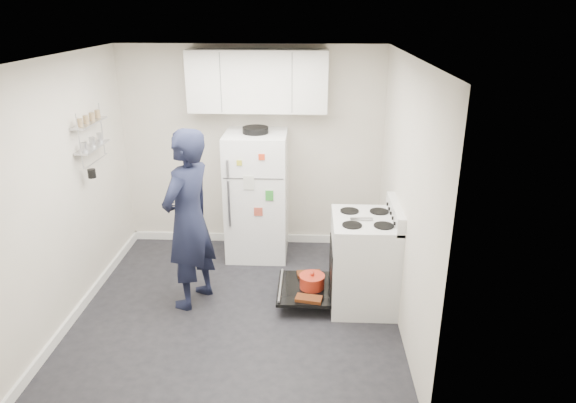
{
  "coord_description": "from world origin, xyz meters",
  "views": [
    {
      "loc": [
        0.72,
        -4.53,
        2.91
      ],
      "look_at": [
        0.5,
        0.32,
        1.05
      ],
      "focal_mm": 32.0,
      "sensor_mm": 36.0,
      "label": 1
    }
  ],
  "objects_px": {
    "open_oven_door": "(307,286)",
    "refrigerator": "(257,195)",
    "person": "(189,220)",
    "electric_range": "(362,262)"
  },
  "relations": [
    {
      "from": "refrigerator",
      "to": "person",
      "type": "bearing_deg",
      "value": -115.9
    },
    {
      "from": "electric_range",
      "to": "open_oven_door",
      "type": "relative_size",
      "value": 1.57
    },
    {
      "from": "person",
      "to": "electric_range",
      "type": "bearing_deg",
      "value": 115.54
    },
    {
      "from": "open_oven_door",
      "to": "refrigerator",
      "type": "bearing_deg",
      "value": 119.59
    },
    {
      "from": "electric_range",
      "to": "open_oven_door",
      "type": "xyz_separation_m",
      "value": [
        -0.56,
        0.0,
        -0.29
      ]
    },
    {
      "from": "open_oven_door",
      "to": "person",
      "type": "bearing_deg",
      "value": -177.43
    },
    {
      "from": "electric_range",
      "to": "person",
      "type": "bearing_deg",
      "value": -178.26
    },
    {
      "from": "electric_range",
      "to": "refrigerator",
      "type": "height_order",
      "value": "refrigerator"
    },
    {
      "from": "electric_range",
      "to": "open_oven_door",
      "type": "bearing_deg",
      "value": 179.97
    },
    {
      "from": "electric_range",
      "to": "person",
      "type": "relative_size",
      "value": 0.6
    }
  ]
}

